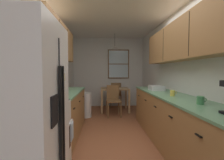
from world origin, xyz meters
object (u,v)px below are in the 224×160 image
(storage_canister, at_px, (54,91))
(dish_rack, at_px, (156,88))
(stove_range, at_px, (41,139))
(microwave_over_range, at_px, (29,40))
(mug_by_coffeemaker, at_px, (173,93))
(mug_spare, at_px, (201,100))
(dining_chair_near, at_px, (113,99))
(dining_table, at_px, (115,92))
(refrigerator, at_px, (14,127))
(dining_chair_far, at_px, (116,94))
(trash_bin, at_px, (86,105))
(table_serving_bowl, at_px, (114,87))

(storage_canister, distance_m, dish_rack, 2.13)
(stove_range, height_order, microwave_over_range, microwave_over_range)
(mug_by_coffeemaker, bearing_deg, mug_spare, -85.36)
(microwave_over_range, relative_size, dining_chair_near, 0.64)
(mug_by_coffeemaker, distance_m, mug_spare, 0.71)
(dining_table, xyz_separation_m, mug_spare, (0.82, -3.47, 0.32))
(refrigerator, bearing_deg, mug_spare, 17.99)
(mug_spare, bearing_deg, dining_chair_far, 100.33)
(dining_chair_far, height_order, storage_canister, storage_canister)
(dining_table, xyz_separation_m, dining_chair_far, (0.08, 0.59, -0.13))
(mug_spare, height_order, dish_rack, mug_spare)
(microwave_over_range, relative_size, dining_chair_far, 0.64)
(mug_by_coffeemaker, bearing_deg, trash_bin, 128.44)
(dining_chair_far, distance_m, trash_bin, 1.62)
(storage_canister, relative_size, mug_by_coffeemaker, 1.83)
(stove_range, relative_size, trash_bin, 1.58)
(dining_table, distance_m, dish_rack, 2.08)
(mug_by_coffeemaker, height_order, mug_spare, mug_spare)
(dining_table, height_order, mug_by_coffeemaker, mug_by_coffeemaker)
(refrigerator, bearing_deg, dining_table, 74.72)
(dining_chair_near, relative_size, mug_by_coffeemaker, 8.01)
(dining_chair_far, relative_size, storage_canister, 4.37)
(microwave_over_range, height_order, storage_canister, microwave_over_range)
(stove_range, relative_size, dining_chair_far, 1.22)
(dining_table, relative_size, storage_canister, 4.39)
(stove_range, relative_size, storage_canister, 5.34)
(dining_chair_far, bearing_deg, dining_chair_near, -97.86)
(stove_range, height_order, storage_canister, storage_canister)
(microwave_over_range, relative_size, storage_canister, 2.78)
(dining_chair_far, bearing_deg, microwave_over_range, -109.01)
(mug_by_coffeemaker, bearing_deg, microwave_over_range, -163.43)
(stove_range, bearing_deg, dining_chair_far, 72.46)
(table_serving_bowl, bearing_deg, mug_by_coffeemaker, -73.65)
(refrigerator, distance_m, table_serving_bowl, 4.19)
(dining_chair_near, bearing_deg, stove_range, -111.41)
(microwave_over_range, distance_m, dining_table, 3.77)
(dining_chair_near, distance_m, mug_spare, 3.05)
(microwave_over_range, height_order, table_serving_bowl, microwave_over_range)
(table_serving_bowl, bearing_deg, microwave_over_range, -110.70)
(stove_range, bearing_deg, table_serving_bowl, 71.03)
(stove_range, bearing_deg, mug_by_coffeemaker, 17.48)
(stove_range, height_order, dining_table, stove_range)
(microwave_over_range, xyz_separation_m, storage_canister, (0.11, 0.60, -0.69))
(trash_bin, bearing_deg, microwave_over_range, -98.64)
(microwave_over_range, distance_m, dining_chair_near, 3.26)
(microwave_over_range, bearing_deg, dining_table, 69.08)
(dining_chair_near, bearing_deg, refrigerator, -106.43)
(refrigerator, height_order, mug_by_coffeemaker, refrigerator)
(microwave_over_range, bearing_deg, trash_bin, 81.36)
(refrigerator, bearing_deg, dish_rack, 49.21)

